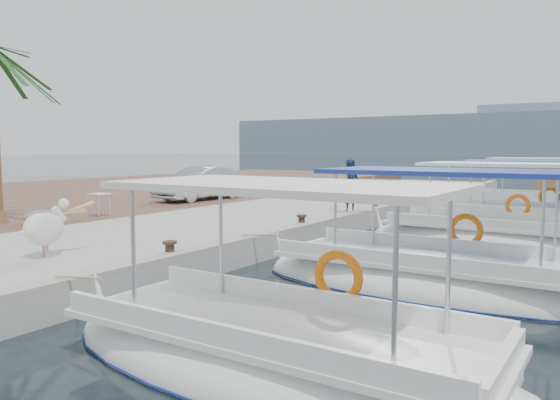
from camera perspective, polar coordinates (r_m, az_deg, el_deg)
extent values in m
plane|color=black|center=(13.39, 0.27, -5.82)|extent=(400.00, 400.00, 0.00)
cube|color=#959590|center=(19.11, 0.77, -1.69)|extent=(6.00, 40.00, 0.50)
cube|color=gray|center=(17.76, 8.40, -1.28)|extent=(0.44, 40.00, 0.12)
cube|color=#4E3229|center=(22.15, -10.25, -0.80)|extent=(4.00, 40.00, 0.50)
cube|color=#4E3229|center=(29.87, -24.40, 0.36)|extent=(16.00, 60.00, 0.48)
cube|color=slate|center=(212.00, 14.51, 6.38)|extent=(140.00, 40.00, 14.00)
ellipsoid|color=white|center=(6.56, -0.58, -17.47)|extent=(6.28, 2.11, 1.30)
ellipsoid|color=navy|center=(6.57, -0.58, -17.63)|extent=(6.31, 2.15, 0.22)
cube|color=white|center=(6.38, -0.59, -13.33)|extent=(5.15, 1.81, 0.08)
cube|color=white|center=(5.98, 0.66, 1.46)|extent=(3.77, 1.94, 0.08)
cylinder|color=silver|center=(6.50, -15.06, -5.89)|extent=(0.05, 0.05, 1.60)
torus|color=orange|center=(6.95, 6.10, -7.95)|extent=(0.68, 0.12, 0.68)
ellipsoid|color=white|center=(10.58, 15.60, -8.77)|extent=(6.95, 2.34, 1.30)
ellipsoid|color=navy|center=(10.58, 15.59, -8.88)|extent=(6.99, 2.39, 0.22)
cube|color=white|center=(10.47, 15.67, -6.11)|extent=(5.70, 2.01, 0.08)
cube|color=navy|center=(10.22, 16.83, 2.86)|extent=(4.17, 2.15, 0.08)
cylinder|color=silver|center=(10.11, 5.79, -1.74)|extent=(0.05, 0.05, 1.60)
torus|color=orange|center=(11.37, 18.84, -3.00)|extent=(0.68, 0.12, 0.68)
ellipsoid|color=white|center=(15.80, 21.72, -4.29)|extent=(7.04, 2.37, 1.30)
ellipsoid|color=navy|center=(15.81, 21.72, -4.37)|extent=(7.08, 2.42, 0.22)
cube|color=white|center=(15.73, 21.79, -2.50)|extent=(5.78, 2.04, 0.08)
cube|color=white|center=(15.57, 22.63, 3.46)|extent=(4.23, 2.18, 0.08)
cylinder|color=silver|center=(15.17, 15.36, 0.46)|extent=(0.05, 0.05, 1.60)
torus|color=orange|center=(16.73, 23.59, -0.56)|extent=(0.68, 0.12, 0.68)
ellipsoid|color=white|center=(19.22, 24.92, -2.75)|extent=(7.81, 2.45, 1.30)
ellipsoid|color=navy|center=(19.23, 24.91, -2.81)|extent=(7.85, 2.50, 0.22)
cube|color=white|center=(19.17, 24.98, -1.27)|extent=(6.40, 2.11, 0.08)
cube|color=#1F5E9E|center=(19.03, 25.75, 3.61)|extent=(4.69, 2.26, 0.08)
cylinder|color=silver|center=(18.52, 19.29, 1.20)|extent=(0.05, 0.05, 1.60)
torus|color=orange|center=(20.24, 26.32, 0.28)|extent=(0.68, 0.12, 0.68)
ellipsoid|color=white|center=(24.90, 24.96, -1.01)|extent=(6.25, 2.35, 1.30)
ellipsoid|color=navy|center=(24.90, 24.96, -1.06)|extent=(6.28, 2.40, 0.22)
cube|color=white|center=(24.85, 25.01, 0.13)|extent=(5.12, 2.02, 0.08)
cube|color=silver|center=(24.75, 25.51, 3.90)|extent=(3.75, 2.16, 0.08)
cylinder|color=silver|center=(24.16, 21.49, 2.03)|extent=(0.05, 0.05, 1.60)
torus|color=orange|center=(25.89, 26.04, 1.28)|extent=(0.68, 0.12, 0.68)
cylinder|color=black|center=(10.78, -11.45, -5.15)|extent=(0.18, 0.18, 0.30)
cylinder|color=black|center=(10.75, -11.46, -4.36)|extent=(0.28, 0.28, 0.05)
cylinder|color=black|center=(14.72, 2.27, -2.24)|extent=(0.18, 0.18, 0.30)
cylinder|color=black|center=(14.70, 2.28, -1.66)|extent=(0.28, 0.28, 0.05)
cylinder|color=black|center=(19.17, 9.91, -0.55)|extent=(0.18, 0.18, 0.30)
cylinder|color=black|center=(19.15, 9.91, -0.10)|extent=(0.28, 0.28, 0.05)
cylinder|color=black|center=(23.83, 14.61, 0.50)|extent=(0.18, 0.18, 0.30)
cylinder|color=black|center=(23.82, 14.62, 0.86)|extent=(0.28, 0.28, 0.05)
cylinder|color=tan|center=(11.63, -23.47, -4.61)|extent=(0.05, 0.05, 0.34)
cylinder|color=tan|center=(11.47, -23.17, -4.73)|extent=(0.05, 0.05, 0.34)
ellipsoid|color=white|center=(11.49, -23.39, -2.81)|extent=(0.66, 0.90, 0.64)
cylinder|color=white|center=(11.57, -22.08, -1.36)|extent=(0.20, 0.32, 0.34)
sphere|color=white|center=(11.58, -21.67, -0.36)|extent=(0.21, 0.21, 0.21)
cone|color=#EAA566|center=(11.72, -20.22, -0.73)|extent=(0.24, 0.63, 0.25)
imported|color=black|center=(17.96, 7.49, 1.44)|extent=(0.53, 0.71, 1.77)
imported|color=#ABB8C3|center=(22.74, -8.35, 1.74)|extent=(1.66, 4.22, 1.37)
ellipsoid|color=slate|center=(16.57, -23.62, -1.66)|extent=(1.10, 0.90, 0.40)
cylinder|color=silver|center=(17.79, -19.22, -0.57)|extent=(0.06, 0.06, 0.70)
cylinder|color=silver|center=(17.48, -18.41, -0.65)|extent=(0.06, 0.06, 0.70)
cylinder|color=silver|center=(18.04, -18.22, -0.46)|extent=(0.06, 0.06, 0.70)
cylinder|color=silver|center=(17.73, -17.40, -0.54)|extent=(0.06, 0.06, 0.70)
cube|color=white|center=(17.73, -18.35, 0.62)|extent=(0.55, 0.55, 0.03)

